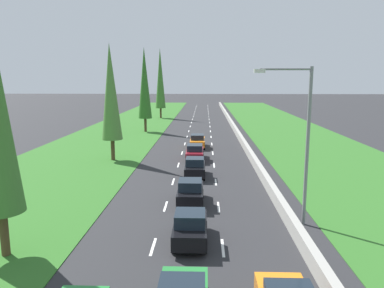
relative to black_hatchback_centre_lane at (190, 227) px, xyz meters
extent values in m
plane|color=#28282B|center=(-0.10, 44.42, -0.84)|extent=(300.00, 300.00, 0.00)
cube|color=#2D6623|center=(-12.75, 44.42, -0.82)|extent=(14.00, 140.00, 0.04)
cube|color=#2D6623|center=(14.25, 44.42, -0.82)|extent=(14.00, 140.00, 0.04)
cube|color=#9E9B93|center=(5.60, 44.42, -0.41)|extent=(0.44, 120.00, 0.85)
cube|color=white|center=(-1.85, -0.58, -0.83)|extent=(0.14, 2.00, 0.01)
cube|color=white|center=(-1.85, 5.42, -0.83)|extent=(0.14, 2.00, 0.01)
cube|color=white|center=(-1.85, 11.42, -0.83)|extent=(0.14, 2.00, 0.01)
cube|color=white|center=(-1.85, 17.42, -0.83)|extent=(0.14, 2.00, 0.01)
cube|color=white|center=(-1.85, 23.42, -0.83)|extent=(0.14, 2.00, 0.01)
cube|color=white|center=(-1.85, 29.42, -0.83)|extent=(0.14, 2.00, 0.01)
cube|color=white|center=(-1.85, 35.42, -0.83)|extent=(0.14, 2.00, 0.01)
cube|color=white|center=(-1.85, 41.42, -0.83)|extent=(0.14, 2.00, 0.01)
cube|color=white|center=(-1.85, 47.42, -0.83)|extent=(0.14, 2.00, 0.01)
cube|color=white|center=(-1.85, 53.42, -0.83)|extent=(0.14, 2.00, 0.01)
cube|color=white|center=(-1.85, 59.42, -0.83)|extent=(0.14, 2.00, 0.01)
cube|color=white|center=(-1.85, 65.42, -0.83)|extent=(0.14, 2.00, 0.01)
cube|color=white|center=(-1.85, 71.42, -0.83)|extent=(0.14, 2.00, 0.01)
cube|color=white|center=(-1.85, 77.42, -0.83)|extent=(0.14, 2.00, 0.01)
cube|color=white|center=(-1.85, 83.42, -0.83)|extent=(0.14, 2.00, 0.01)
cube|color=white|center=(-1.85, 89.42, -0.83)|extent=(0.14, 2.00, 0.01)
cube|color=white|center=(-1.85, 95.42, -0.83)|extent=(0.14, 2.00, 0.01)
cube|color=white|center=(-1.85, 101.42, -0.83)|extent=(0.14, 2.00, 0.01)
cube|color=white|center=(1.65, -0.58, -0.83)|extent=(0.14, 2.00, 0.01)
cube|color=white|center=(1.65, 5.42, -0.83)|extent=(0.14, 2.00, 0.01)
cube|color=white|center=(1.65, 11.42, -0.83)|extent=(0.14, 2.00, 0.01)
cube|color=white|center=(1.65, 17.42, -0.83)|extent=(0.14, 2.00, 0.01)
cube|color=white|center=(1.65, 23.42, -0.83)|extent=(0.14, 2.00, 0.01)
cube|color=white|center=(1.65, 29.42, -0.83)|extent=(0.14, 2.00, 0.01)
cube|color=white|center=(1.65, 35.42, -0.83)|extent=(0.14, 2.00, 0.01)
cube|color=white|center=(1.65, 41.42, -0.83)|extent=(0.14, 2.00, 0.01)
cube|color=white|center=(1.65, 47.42, -0.83)|extent=(0.14, 2.00, 0.01)
cube|color=white|center=(1.65, 53.42, -0.83)|extent=(0.14, 2.00, 0.01)
cube|color=white|center=(1.65, 59.42, -0.83)|extent=(0.14, 2.00, 0.01)
cube|color=white|center=(1.65, 65.42, -0.83)|extent=(0.14, 2.00, 0.01)
cube|color=white|center=(1.65, 71.42, -0.83)|extent=(0.14, 2.00, 0.01)
cube|color=white|center=(1.65, 77.42, -0.83)|extent=(0.14, 2.00, 0.01)
cube|color=white|center=(1.65, 83.42, -0.83)|extent=(0.14, 2.00, 0.01)
cube|color=white|center=(1.65, 89.42, -0.83)|extent=(0.14, 2.00, 0.01)
cube|color=white|center=(1.65, 95.42, -0.83)|extent=(0.14, 2.00, 0.01)
cube|color=white|center=(1.65, 101.42, -0.83)|extent=(0.14, 2.00, 0.01)
cube|color=black|center=(0.00, 0.07, -0.14)|extent=(1.68, 3.90, 0.76)
cube|color=#19232D|center=(0.00, -0.23, 0.56)|extent=(1.52, 1.60, 0.64)
cylinder|color=black|center=(-0.76, 1.28, -0.52)|extent=(0.22, 0.64, 0.64)
cylinder|color=black|center=(0.76, 1.28, -0.52)|extent=(0.22, 0.64, 0.64)
cylinder|color=black|center=(-0.76, -1.14, -0.52)|extent=(0.22, 0.64, 0.64)
cylinder|color=black|center=(0.76, -1.14, -0.52)|extent=(0.22, 0.64, 0.64)
cube|color=black|center=(-0.23, 6.07, -0.14)|extent=(1.68, 3.90, 0.76)
cube|color=#19232D|center=(-0.23, 5.77, 0.56)|extent=(1.52, 1.60, 0.64)
cylinder|color=black|center=(-0.99, 7.28, -0.52)|extent=(0.22, 0.64, 0.64)
cylinder|color=black|center=(0.53, 7.28, -0.52)|extent=(0.22, 0.64, 0.64)
cylinder|color=black|center=(-0.99, 4.87, -0.52)|extent=(0.22, 0.64, 0.64)
cylinder|color=black|center=(0.53, 4.87, -0.52)|extent=(0.22, 0.64, 0.64)
cube|color=black|center=(-0.11, 13.09, -0.14)|extent=(1.68, 3.90, 0.76)
cube|color=#19232D|center=(-0.11, 12.79, 0.56)|extent=(1.52, 1.60, 0.64)
cylinder|color=black|center=(-0.87, 14.30, -0.52)|extent=(0.22, 0.64, 0.64)
cylinder|color=black|center=(0.65, 14.30, -0.52)|extent=(0.22, 0.64, 0.64)
cylinder|color=black|center=(-0.87, 11.88, -0.52)|extent=(0.22, 0.64, 0.64)
cylinder|color=black|center=(0.65, 11.88, -0.52)|extent=(0.22, 0.64, 0.64)
cube|color=maroon|center=(-0.29, 19.89, -0.16)|extent=(1.76, 4.50, 0.72)
cube|color=#19232D|center=(-0.29, 19.74, 0.50)|extent=(1.56, 1.90, 0.60)
cylinder|color=black|center=(-1.09, 21.28, -0.52)|extent=(0.22, 0.64, 0.64)
cylinder|color=black|center=(0.51, 21.28, -0.52)|extent=(0.22, 0.64, 0.64)
cylinder|color=black|center=(-1.09, 18.49, -0.52)|extent=(0.22, 0.64, 0.64)
cylinder|color=black|center=(0.51, 18.49, -0.52)|extent=(0.22, 0.64, 0.64)
cube|color=orange|center=(-0.16, 26.99, -0.16)|extent=(1.76, 4.50, 0.72)
cube|color=#19232D|center=(-0.16, 26.84, 0.50)|extent=(1.56, 1.90, 0.60)
cylinder|color=black|center=(-0.96, 28.39, -0.52)|extent=(0.22, 0.64, 0.64)
cylinder|color=black|center=(0.64, 28.39, -0.52)|extent=(0.22, 0.64, 0.64)
cylinder|color=black|center=(-0.96, 25.60, -0.52)|extent=(0.22, 0.64, 0.64)
cylinder|color=black|center=(0.64, 25.60, -0.52)|extent=(0.22, 0.64, 0.64)
cylinder|color=#4C3823|center=(-8.74, -1.74, 0.26)|extent=(0.40, 0.40, 2.20)
cylinder|color=#4C3823|center=(-8.78, 19.39, 0.26)|extent=(0.40, 0.40, 2.20)
cone|color=#4C7F38|center=(-8.78, 19.39, 6.22)|extent=(2.10, 2.10, 9.72)
cylinder|color=#4C3823|center=(-8.72, 40.38, 0.26)|extent=(0.40, 0.40, 2.20)
cone|color=#2D6623|center=(-8.72, 40.38, 6.89)|extent=(2.13, 2.13, 11.06)
cylinder|color=#4C3823|center=(-8.75, 61.44, 0.26)|extent=(0.41, 0.41, 2.20)
cone|color=#3D752D|center=(-8.75, 61.44, 7.66)|extent=(2.17, 2.17, 12.59)
cylinder|color=gray|center=(6.47, 2.66, 3.66)|extent=(0.20, 0.20, 9.00)
cylinder|color=gray|center=(5.07, 2.66, 8.01)|extent=(2.80, 0.12, 0.12)
cube|color=silver|center=(3.67, 2.66, 7.91)|extent=(0.60, 0.28, 0.20)
camera|label=1|loc=(0.71, -17.95, 7.48)|focal=34.68mm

